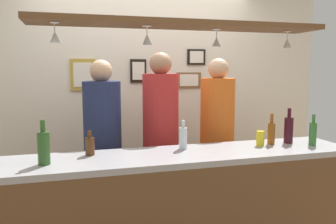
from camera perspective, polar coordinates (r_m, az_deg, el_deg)
back_wall at (r=3.96m, az=-3.98°, el=2.47°), size 4.40×0.06×2.60m
bar_counter at (r=2.58m, az=3.79°, el=-14.50°), size 2.70×0.55×0.99m
overhead_glass_rack at (r=2.61m, az=2.48°, el=14.30°), size 2.20×0.36×0.04m
hanging_wineglass_far_left at (r=2.42m, az=-18.26°, el=11.85°), size 0.07×0.07×0.13m
hanging_wineglass_left at (r=2.49m, az=-3.50°, el=12.04°), size 0.07×0.07×0.13m
hanging_wineglass_center_left at (r=2.73m, az=8.04°, el=11.58°), size 0.07×0.07×0.13m
hanging_wineglass_center at (r=3.01m, az=19.17°, el=10.83°), size 0.07×0.07×0.13m
person_left_navy_shirt at (r=3.18m, az=-10.79°, el=-3.72°), size 0.34×0.34×1.71m
person_middle_red_shirt at (r=3.26m, az=-1.30°, el=-2.48°), size 0.34×0.34×1.78m
person_right_orange_shirt at (r=3.46m, az=8.16°, el=-2.56°), size 0.34×0.34×1.73m
bottle_beer_brown_stubby at (r=2.60m, az=-12.84°, el=-5.47°), size 0.07×0.07×0.18m
bottle_soda_clear at (r=2.73m, az=2.52°, el=-4.24°), size 0.06×0.06×0.23m
bottle_beer_green_import at (r=3.09m, az=22.90°, el=-3.23°), size 0.06×0.06×0.26m
bottle_champagne_green at (r=2.43m, az=-19.93°, el=-5.48°), size 0.08×0.08×0.30m
bottle_beer_amber_tall at (r=3.03m, az=16.77°, el=-3.25°), size 0.06×0.06×0.26m
bottle_wine_dark_red at (r=3.11m, az=19.38°, el=-2.73°), size 0.08×0.08×0.30m
drink_can at (r=2.95m, az=15.07°, el=-4.24°), size 0.07×0.07×0.12m
picture_frame_caricature at (r=3.82m, az=-13.94°, el=6.03°), size 0.26×0.02×0.34m
picture_frame_lower_pair at (r=4.05m, az=3.46°, el=5.29°), size 0.30×0.02×0.18m
picture_frame_upper_small at (r=4.08m, az=4.73°, el=9.08°), size 0.22×0.02×0.18m
picture_frame_crest at (r=3.89m, az=-4.95°, el=6.81°), size 0.18×0.02×0.26m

